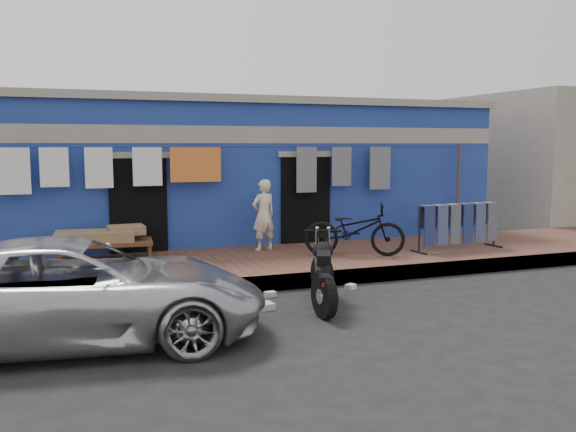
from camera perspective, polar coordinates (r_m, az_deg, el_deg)
The scene contains 15 objects.
ground at distance 8.69m, azimuth 4.57°, elevation -9.02°, with size 80.00×80.00×0.00m, color black.
sidewalk at distance 11.38m, azimuth -1.73°, elevation -4.58°, with size 28.00×3.00×0.25m, color brown.
curb at distance 10.04m, azimuth 0.88°, elevation -6.10°, with size 28.00×0.10×0.25m, color gray.
building at distance 15.01m, azimuth -6.55°, elevation 4.12°, with size 12.20×5.20×3.36m.
neighbor_right at distance 20.57m, azimuth 24.88°, elevation 4.84°, with size 6.00×5.00×3.80m, color #9E9384.
clothesline at distance 12.16m, azimuth -7.22°, elevation 4.08°, with size 10.06×0.06×2.10m.
car at distance 7.67m, azimuth -19.32°, elevation -6.51°, with size 2.09×4.60×1.30m, color silver.
seated_person at distance 12.10m, azimuth -2.30°, elevation 0.10°, with size 0.51×0.34×1.42m, color beige.
bicycle at distance 11.59m, azimuth 6.25°, elevation -0.73°, with size 0.66×1.88×1.22m, color black.
motorcycle at distance 8.92m, azimuth 3.31°, elevation -5.08°, with size 1.15×1.74×1.06m, color black, non-canonical shape.
charpoy at distance 11.62m, azimuth -16.68°, elevation -2.52°, with size 1.80×0.96×0.59m, color brown, non-canonical shape.
jeans_rack at distance 12.65m, azimuth 15.63°, elevation -0.91°, with size 2.02×0.56×0.96m, color black, non-canonical shape.
litter_a at distance 9.55m, azimuth -1.67°, elevation -7.32°, with size 0.17×0.13×0.08m, color silver.
litter_b at distance 10.06m, azimuth 5.88°, elevation -6.60°, with size 0.17×0.13×0.08m, color silver.
litter_c at distance 8.85m, azimuth -2.03°, elevation -8.40°, with size 0.23×0.18×0.09m, color silver.
Camera 1 is at (-3.49, -7.60, 2.35)m, focal length 38.00 mm.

